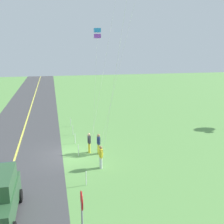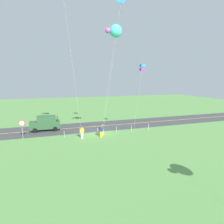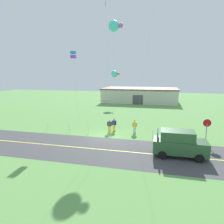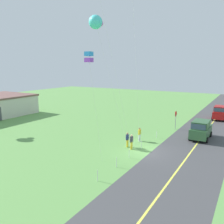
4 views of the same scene
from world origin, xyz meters
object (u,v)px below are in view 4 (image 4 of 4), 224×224
(person_child_watcher, at_px, (131,141))
(kite_pink_drift, at_px, (89,57))
(car_parked_east_far, at_px, (220,113))
(car_suv_foreground, at_px, (201,129))
(person_adult_near, at_px, (140,134))
(person_adult_companion, at_px, (127,139))
(kite_blue_mid, at_px, (96,22))
(stop_sign, at_px, (176,116))

(person_child_watcher, distance_m, kite_pink_drift, 9.96)
(car_parked_east_far, bearing_deg, car_suv_foreground, 176.77)
(person_adult_near, bearing_deg, car_suv_foreground, -143.69)
(person_adult_companion, height_order, kite_pink_drift, kite_pink_drift)
(kite_blue_mid, xyz_separation_m, kite_pink_drift, (-4.72, -2.45, -3.70))
(kite_pink_drift, bearing_deg, car_suv_foreground, -29.55)
(kite_blue_mid, bearing_deg, person_adult_near, -47.68)
(kite_blue_mid, relative_size, kite_pink_drift, 1.41)
(person_adult_near, bearing_deg, person_child_watcher, 96.45)
(person_adult_companion, relative_size, kite_blue_mid, 0.12)
(person_child_watcher, height_order, kite_pink_drift, kite_pink_drift)
(car_parked_east_far, relative_size, kite_blue_mid, 0.32)
(car_suv_foreground, height_order, person_adult_near, car_suv_foreground)
(person_adult_near, bearing_deg, kite_blue_mid, 41.15)
(car_suv_foreground, bearing_deg, car_parked_east_far, -3.23)
(car_suv_foreground, bearing_deg, person_child_watcher, 143.61)
(car_suv_foreground, xyz_separation_m, person_child_watcher, (-7.51, 5.53, -0.29))
(person_adult_companion, distance_m, kite_blue_mid, 12.59)
(stop_sign, height_order, person_adult_companion, stop_sign)
(person_adult_near, relative_size, person_child_watcher, 1.00)
(person_child_watcher, height_order, kite_blue_mid, kite_blue_mid)
(person_adult_companion, bearing_deg, car_parked_east_far, -86.35)
(car_suv_foreground, bearing_deg, stop_sign, 53.46)
(car_suv_foreground, xyz_separation_m, kite_blue_mid, (-7.87, 9.58, 11.82))
(person_adult_companion, bearing_deg, kite_pink_drift, 103.33)
(car_suv_foreground, relative_size, kite_blue_mid, 0.32)
(car_suv_foreground, distance_m, kite_blue_mid, 17.13)
(kite_blue_mid, distance_m, kite_pink_drift, 6.47)
(car_suv_foreground, distance_m, person_adult_near, 7.48)
(person_adult_near, height_order, kite_blue_mid, kite_blue_mid)
(car_suv_foreground, relative_size, person_child_watcher, 2.75)
(car_parked_east_far, distance_m, person_child_watcher, 21.20)
(car_suv_foreground, distance_m, kite_pink_drift, 16.60)
(stop_sign, relative_size, person_adult_near, 1.60)
(kite_blue_mid, bearing_deg, stop_sign, -28.18)
(car_parked_east_far, bearing_deg, stop_sign, 155.27)
(person_child_watcher, bearing_deg, person_adult_near, -12.60)
(person_adult_near, bearing_deg, person_adult_companion, 82.53)
(person_adult_companion, height_order, kite_blue_mid, kite_blue_mid)
(person_adult_near, height_order, person_child_watcher, same)
(car_parked_east_far, bearing_deg, person_child_watcher, 162.84)
(person_child_watcher, distance_m, kite_blue_mid, 12.77)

